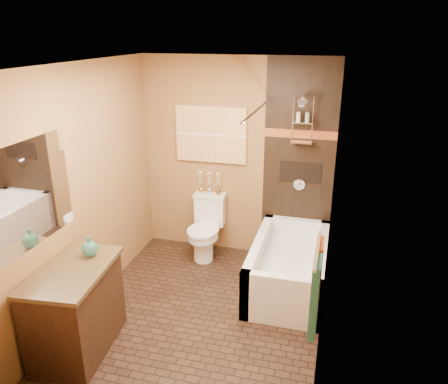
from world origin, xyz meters
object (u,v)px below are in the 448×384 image
(toilet, at_px, (206,228))
(vanity, at_px, (76,309))
(sunset_painting, at_px, (211,135))
(bathtub, at_px, (289,270))

(toilet, height_order, vanity, vanity)
(toilet, bearing_deg, sunset_painting, 87.66)
(bathtub, height_order, toilet, toilet)
(bathtub, distance_m, vanity, 2.31)
(sunset_painting, bearing_deg, bathtub, -32.92)
(bathtub, bearing_deg, vanity, -138.55)
(sunset_painting, height_order, vanity, sunset_painting)
(bathtub, relative_size, toilet, 1.89)
(toilet, distance_m, vanity, 2.08)
(vanity, bearing_deg, bathtub, 35.72)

